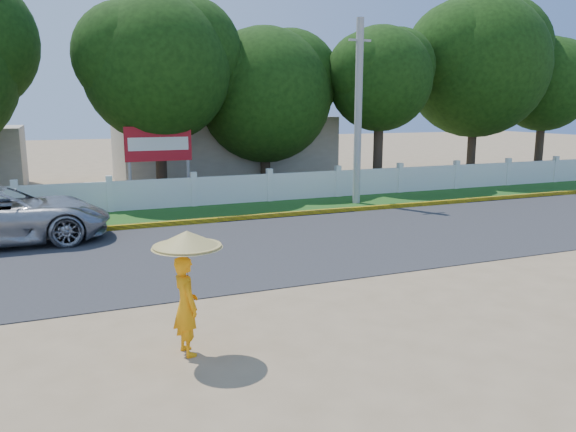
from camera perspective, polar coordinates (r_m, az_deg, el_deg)
The scene contains 10 objects.
ground at distance 10.94m, azimuth 4.03°, elevation -8.56°, with size 120.00×120.00×0.00m, color #9E8460.
road at distance 14.93m, azimuth -3.66°, elevation -3.16°, with size 60.00×7.00×0.02m, color #38383A.
grass_verge at distance 19.86m, azimuth -8.54°, elevation 0.31°, with size 60.00×3.50×0.03m, color #2D601E.
curb at distance 18.23m, azimuth -7.25°, elevation -0.40°, with size 40.00×0.18×0.16m, color yellow.
fence at distance 21.17m, azimuth -9.53°, elevation 2.41°, with size 40.00×0.10×1.10m, color silver.
building_near at distance 28.34m, azimuth -6.76°, elevation 6.77°, with size 10.00×6.00×3.20m, color #B7AD99.
utility_pole at distance 21.50m, azimuth 7.14°, elevation 10.32°, with size 0.28×0.28×6.86m, color #989896.
monk_with_parasol at distance 8.44m, azimuth -10.28°, elevation -5.88°, with size 1.04×1.04×1.90m.
billboard at distance 21.86m, azimuth -13.02°, elevation 6.75°, with size 2.50×0.13×2.95m.
tree_row at distance 24.52m, azimuth -5.01°, elevation 14.15°, with size 38.53×7.60×9.27m.
Camera 1 is at (-4.62, -9.22, 3.66)m, focal length 35.00 mm.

